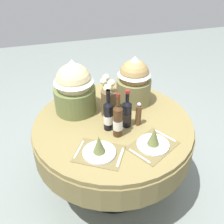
# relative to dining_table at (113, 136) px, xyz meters

# --- Properties ---
(ground) EXTENTS (8.00, 8.00, 0.00)m
(ground) POSITION_rel_dining_table_xyz_m (0.00, 0.00, -0.61)
(ground) COLOR gray
(dining_table) EXTENTS (1.35, 1.35, 0.76)m
(dining_table) POSITION_rel_dining_table_xyz_m (0.00, 0.00, 0.00)
(dining_table) COLOR olive
(dining_table) RESTS_ON ground
(place_setting_left) EXTENTS (0.42, 0.40, 0.16)m
(place_setting_left) POSITION_rel_dining_table_xyz_m (-0.19, -0.33, 0.20)
(place_setting_left) COLOR brown
(place_setting_left) RESTS_ON dining_table
(place_setting_right) EXTENTS (0.42, 0.40, 0.16)m
(place_setting_right) POSITION_rel_dining_table_xyz_m (0.21, -0.36, 0.20)
(place_setting_right) COLOR brown
(place_setting_right) RESTS_ON dining_table
(flower_vase) EXTENTS (0.14, 0.23, 0.34)m
(flower_vase) POSITION_rel_dining_table_xyz_m (-0.00, 0.12, 0.30)
(flower_vase) COLOR brown
(flower_vase) RESTS_ON dining_table
(wine_bottle_left) EXTENTS (0.08, 0.08, 0.33)m
(wine_bottle_left) POSITION_rel_dining_table_xyz_m (0.09, -0.07, 0.28)
(wine_bottle_left) COLOR black
(wine_bottle_left) RESTS_ON dining_table
(wine_bottle_centre) EXTENTS (0.08, 0.08, 0.36)m
(wine_bottle_centre) POSITION_rel_dining_table_xyz_m (-0.06, -0.07, 0.28)
(wine_bottle_centre) COLOR black
(wine_bottle_centre) RESTS_ON dining_table
(wine_bottle_rear) EXTENTS (0.07, 0.07, 0.38)m
(wine_bottle_rear) POSITION_rel_dining_table_xyz_m (-0.01, -0.17, 0.29)
(wine_bottle_rear) COLOR #422814
(wine_bottle_rear) RESTS_ON dining_table
(pepper_mill) EXTENTS (0.05, 0.05, 0.21)m
(pepper_mill) POSITION_rel_dining_table_xyz_m (0.19, -0.08, 0.25)
(pepper_mill) COLOR brown
(pepper_mill) RESTS_ON dining_table
(gift_tub_back_left) EXTENTS (0.35, 0.35, 0.48)m
(gift_tub_back_left) POSITION_rel_dining_table_xyz_m (-0.27, 0.26, 0.40)
(gift_tub_back_left) COLOR olive
(gift_tub_back_left) RESTS_ON dining_table
(gift_tub_back_right) EXTENTS (0.31, 0.31, 0.45)m
(gift_tub_back_right) POSITION_rel_dining_table_xyz_m (0.26, 0.25, 0.39)
(gift_tub_back_right) COLOR olive
(gift_tub_back_right) RESTS_ON dining_table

